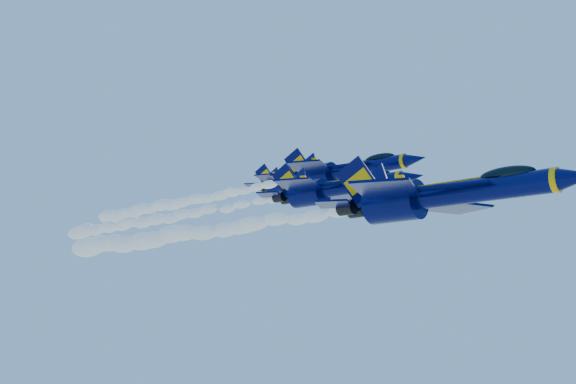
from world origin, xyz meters
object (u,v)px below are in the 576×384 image
Objects in this scene: jet_second at (336,188)px; jet_fourth at (298,181)px; jet_lead at (441,194)px; jet_third at (345,171)px.

jet_second is 26.18m from jet_fourth.
jet_third is (-20.66, 17.14, 7.90)m from jet_lead.
jet_fourth is (-12.80, 7.50, 1.89)m from jet_third.
jet_fourth reaches higher than jet_second.
jet_third is (-5.84, 9.80, 4.32)m from jet_second.
jet_lead is 16.92m from jet_second.
jet_third reaches higher than jet_second.
jet_lead is 1.31× the size of jet_fourth.
jet_fourth is (-18.64, 17.30, 6.21)m from jet_second.
jet_lead is at bearing -26.34° from jet_second.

